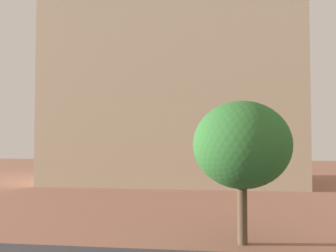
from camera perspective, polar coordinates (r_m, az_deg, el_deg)
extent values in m
cube|color=beige|center=(33.74, 0.86, 5.68)|extent=(22.24, 10.67, 17.19)
cube|color=beige|center=(35.63, -2.32, 16.75)|extent=(4.99, 4.99, 31.08)
cylinder|color=beige|center=(32.92, -17.04, 9.58)|extent=(2.80, 2.80, 21.26)
cylinder|color=beige|center=(30.70, 18.48, 10.17)|extent=(2.80, 2.80, 20.95)
cylinder|color=brown|center=(13.96, 11.91, -13.72)|extent=(0.37, 0.37, 2.25)
ellipsoid|color=#2D6B2D|center=(13.68, 11.82, -2.97)|extent=(3.70, 3.70, 3.33)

